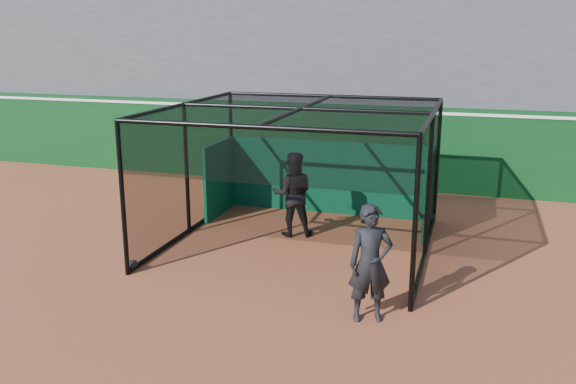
% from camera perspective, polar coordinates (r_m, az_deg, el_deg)
% --- Properties ---
extents(ground, '(120.00, 120.00, 0.00)m').
position_cam_1_polar(ground, '(11.50, -6.48, -8.93)').
color(ground, '#964B2B').
rests_on(ground, ground).
extents(outfield_wall, '(50.00, 0.50, 2.50)m').
position_cam_1_polar(outfield_wall, '(18.92, 3.72, 4.62)').
color(outfield_wall, '#0A3A14').
rests_on(outfield_wall, ground).
extents(grandstand, '(50.00, 7.85, 8.95)m').
position_cam_1_polar(grandstand, '(22.32, 6.21, 14.33)').
color(grandstand, '#4C4C4F').
rests_on(grandstand, ground).
extents(batting_cage, '(5.56, 5.51, 3.03)m').
position_cam_1_polar(batting_cage, '(13.29, 1.19, 1.30)').
color(batting_cage, black).
rests_on(batting_cage, ground).
extents(batter, '(1.14, 1.00, 1.97)m').
position_cam_1_polar(batter, '(14.04, 0.46, -0.19)').
color(batter, black).
rests_on(batter, ground).
extents(on_deck_player, '(0.84, 0.70, 1.96)m').
position_cam_1_polar(on_deck_player, '(9.99, 7.70, -6.65)').
color(on_deck_player, black).
rests_on(on_deck_player, ground).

